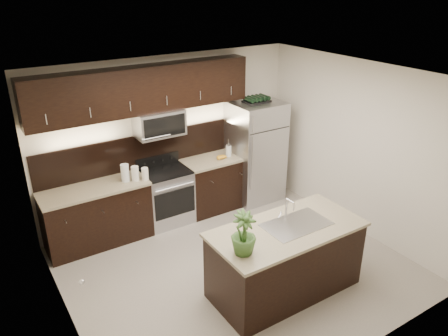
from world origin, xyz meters
name	(u,v)px	position (x,y,z in m)	size (l,w,h in m)	color
ground	(236,267)	(0.00, 0.00, 0.00)	(4.50, 4.50, 0.00)	gray
room_walls	(232,160)	(-0.11, -0.04, 1.70)	(4.52, 4.02, 2.71)	beige
counter_run	(155,199)	(-0.46, 1.69, 0.47)	(3.51, 0.65, 0.94)	black
upper_fixtures	(146,97)	(-0.43, 1.84, 2.14)	(3.49, 0.40, 1.66)	black
island	(285,259)	(0.26, -0.73, 0.47)	(1.96, 0.96, 0.94)	black
sink_faucet	(296,223)	(0.41, -0.72, 0.96)	(0.84, 0.50, 0.28)	silver
refrigerator	(255,151)	(1.50, 1.63, 0.91)	(0.88, 0.79, 1.82)	#B2B2B7
wine_rack	(257,99)	(1.50, 1.63, 1.87)	(0.45, 0.28, 0.10)	black
plant	(244,233)	(-0.50, -0.87, 1.20)	(0.29, 0.29, 0.51)	#325421
canisters	(133,173)	(-0.83, 1.60, 1.06)	(0.39, 0.23, 0.27)	silver
french_press	(228,150)	(0.94, 1.64, 1.05)	(0.10, 0.10, 0.30)	silver
bananas	(218,158)	(0.71, 1.61, 0.97)	(0.19, 0.15, 0.06)	#C0861B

